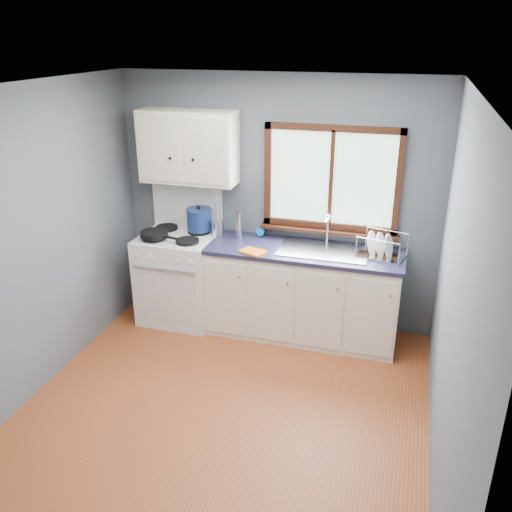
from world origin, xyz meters
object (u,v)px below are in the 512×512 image
(base_cabinets, at_px, (302,297))
(stockpot, at_px, (199,219))
(thermos, at_px, (239,225))
(gas_range, at_px, (180,275))
(sink, at_px, (323,257))
(dish_rack, at_px, (381,250))
(utensil_crock, at_px, (218,228))
(skillet, at_px, (154,234))

(base_cabinets, height_order, stockpot, stockpot)
(base_cabinets, height_order, thermos, thermos)
(gas_range, height_order, sink, gas_range)
(stockpot, relative_size, dish_rack, 0.66)
(gas_range, bearing_deg, thermos, 11.78)
(gas_range, xyz_separation_m, stockpot, (0.19, 0.14, 0.58))
(sink, distance_m, dish_rack, 0.54)
(stockpot, bearing_deg, utensil_crock, -8.91)
(thermos, height_order, dish_rack, thermos)
(sink, distance_m, skillet, 1.66)
(sink, relative_size, dish_rack, 1.76)
(skillet, distance_m, thermos, 0.84)
(sink, distance_m, thermos, 0.90)
(sink, bearing_deg, gas_range, -179.29)
(base_cabinets, height_order, dish_rack, dish_rack)
(stockpot, xyz_separation_m, thermos, (0.43, -0.02, -0.02))
(gas_range, height_order, utensil_crock, gas_range)
(gas_range, bearing_deg, skillet, -133.59)
(gas_range, relative_size, utensil_crock, 3.25)
(skillet, bearing_deg, utensil_crock, 39.44)
(gas_range, distance_m, sink, 1.53)
(base_cabinets, bearing_deg, sink, -0.13)
(utensil_crock, xyz_separation_m, thermos, (0.22, 0.02, 0.05))
(gas_range, relative_size, thermos, 5.02)
(skillet, relative_size, utensil_crock, 1.04)
(skillet, bearing_deg, stockpot, 54.73)
(thermos, distance_m, dish_rack, 1.40)
(base_cabinets, height_order, sink, sink)
(skillet, xyz_separation_m, utensil_crock, (0.56, 0.28, 0.02))
(skillet, relative_size, thermos, 1.60)
(sink, relative_size, skillet, 1.93)
(utensil_crock, xyz_separation_m, dish_rack, (1.61, -0.05, -0.03))
(stockpot, height_order, thermos, stockpot)
(sink, height_order, stockpot, sink)
(stockpot, height_order, dish_rack, stockpot)
(utensil_crock, distance_m, thermos, 0.22)
(base_cabinets, bearing_deg, skillet, -172.60)
(base_cabinets, relative_size, skillet, 4.26)
(base_cabinets, bearing_deg, stockpot, 173.59)
(utensil_crock, bearing_deg, thermos, 4.40)
(sink, relative_size, utensil_crock, 2.01)
(sink, bearing_deg, dish_rack, 5.18)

